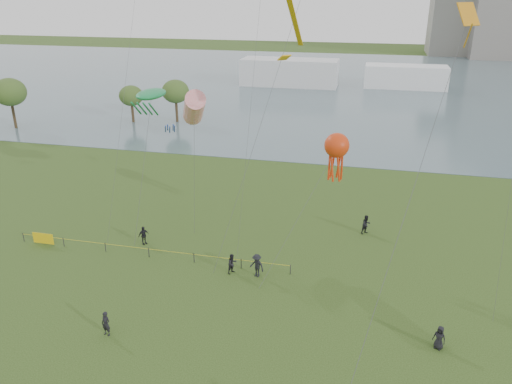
# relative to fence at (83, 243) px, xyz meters

# --- Properties ---
(lake) EXTENTS (400.00, 120.00, 0.08)m
(lake) POSITION_rel_fence_xyz_m (16.05, 87.00, -0.53)
(lake) COLOR slate
(lake) RESTS_ON ground_plane
(building_low) EXTENTS (16.00, 18.00, 28.00)m
(building_low) POSITION_rel_fence_xyz_m (48.05, 155.00, 13.45)
(building_low) COLOR slate
(building_low) RESTS_ON ground_plane
(pavilion_left) EXTENTS (22.00, 8.00, 6.00)m
(pavilion_left) POSITION_rel_fence_xyz_m (4.05, 82.00, 2.45)
(pavilion_left) COLOR silver
(pavilion_left) RESTS_ON ground_plane
(pavilion_right) EXTENTS (18.00, 7.00, 5.00)m
(pavilion_right) POSITION_rel_fence_xyz_m (30.05, 85.00, 1.95)
(pavilion_right) COLOR white
(pavilion_right) RESTS_ON ground_plane
(trees) EXTENTS (28.64, 14.67, 7.98)m
(trees) POSITION_rel_fence_xyz_m (-21.23, 38.74, 4.74)
(trees) COLOR #352818
(trees) RESTS_ON ground_plane
(fence) EXTENTS (24.07, 0.07, 1.05)m
(fence) POSITION_rel_fence_xyz_m (0.00, 0.00, 0.00)
(fence) COLOR black
(fence) RESTS_ON ground_plane
(spectator_a) EXTENTS (0.96, 1.01, 1.65)m
(spectator_a) POSITION_rel_fence_xyz_m (13.62, -0.84, 0.27)
(spectator_a) COLOR black
(spectator_a) RESTS_ON ground_plane
(spectator_b) EXTENTS (1.42, 1.12, 1.92)m
(spectator_b) POSITION_rel_fence_xyz_m (15.62, -0.89, 0.41)
(spectator_b) COLOR black
(spectator_b) RESTS_ON ground_plane
(spectator_c) EXTENTS (0.89, 1.05, 1.69)m
(spectator_c) POSITION_rel_fence_xyz_m (4.74, 2.02, 0.29)
(spectator_c) COLOR black
(spectator_c) RESTS_ON ground_plane
(spectator_d) EXTENTS (0.93, 0.81, 1.60)m
(spectator_d) POSITION_rel_fence_xyz_m (28.58, -6.50, 0.24)
(spectator_d) COLOR black
(spectator_d) RESTS_ON ground_plane
(spectator_f) EXTENTS (0.70, 0.53, 1.71)m
(spectator_f) POSITION_rel_fence_xyz_m (7.77, -10.06, 0.30)
(spectator_f) COLOR black
(spectator_f) RESTS_ON ground_plane
(spectator_g) EXTENTS (1.10, 1.08, 1.79)m
(spectator_g) POSITION_rel_fence_xyz_m (23.68, 8.60, 0.34)
(spectator_g) COLOR black
(spectator_g) RESTS_ON ground_plane
(kite_windsock) EXTENTS (4.22, 5.06, 13.33)m
(kite_windsock) POSITION_rel_fence_xyz_m (8.46, 6.08, 10.88)
(kite_windsock) COLOR #3F3F42
(kite_creature) EXTENTS (2.34, 8.94, 12.37)m
(kite_creature) POSITION_rel_fence_xyz_m (3.51, 8.41, 11.37)
(kite_creature) COLOR #3F3F42
(kite_octopus) EXTENTS (5.65, 8.33, 10.37)m
(kite_octopus) POSITION_rel_fence_xyz_m (20.81, 4.73, 8.71)
(kite_octopus) COLOR #3F3F42
(kite_delta) EXTENTS (6.21, 14.78, 20.22)m
(kite_delta) POSITION_rel_fence_xyz_m (27.36, -5.51, 17.71)
(kite_delta) COLOR #3F3F42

